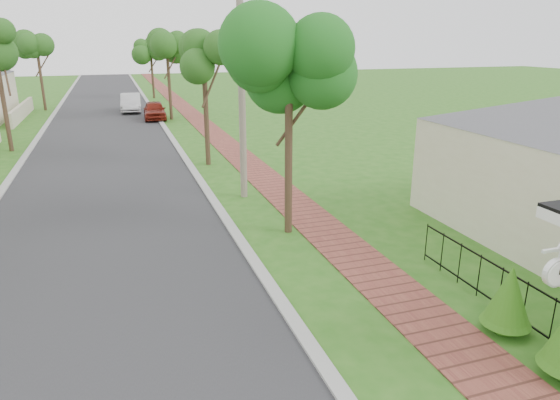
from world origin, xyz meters
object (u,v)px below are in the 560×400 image
parked_car_red (155,110)px  station_clock (557,271)px  parked_car_white (131,103)px  utility_pole (241,66)px  near_tree (289,77)px

parked_car_red → station_clock: (3.65, -30.98, 1.32)m
parked_car_white → station_clock: size_ratio=5.23×
parked_car_white → station_clock: station_clock is taller
parked_car_white → station_clock: (5.05, -35.56, 1.26)m
utility_pole → station_clock: (2.22, -11.38, -2.65)m
parked_car_red → station_clock: 31.23m
parked_car_white → near_tree: 28.40m
parked_car_red → utility_pole: size_ratio=0.41×
utility_pole → station_clock: utility_pole is taller
parked_car_white → parked_car_red: bearing=-69.8°
parked_car_white → near_tree: (3.20, -27.96, 3.80)m
parked_car_red → utility_pole: utility_pole is taller
parked_car_red → parked_car_white: parked_car_white is taller
parked_car_white → utility_pole: size_ratio=0.46×
parked_car_white → near_tree: size_ratio=0.74×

